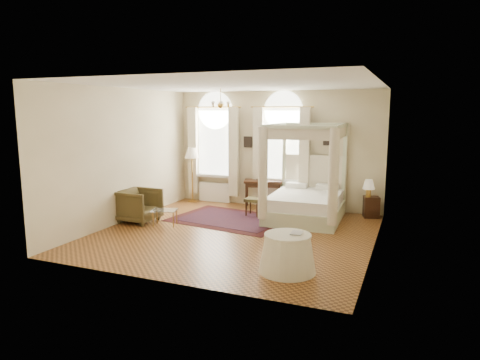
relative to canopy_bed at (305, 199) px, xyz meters
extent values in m
plane|color=#9A602C|center=(-1.17, -1.80, -0.55)|extent=(6.00, 6.00, 0.00)
plane|color=beige|center=(-1.17, 1.20, 1.10)|extent=(6.00, 0.00, 6.00)
plane|color=beige|center=(-1.17, -4.80, 1.10)|extent=(6.00, 0.00, 6.00)
plane|color=beige|center=(-4.17, -1.80, 1.10)|extent=(0.00, 6.00, 6.00)
plane|color=beige|center=(1.83, -1.80, 1.10)|extent=(0.00, 6.00, 6.00)
plane|color=white|center=(-1.17, -1.80, 2.75)|extent=(6.00, 6.00, 0.00)
cube|color=silver|center=(-3.07, 1.17, 1.25)|extent=(1.10, 0.04, 1.90)
cylinder|color=silver|center=(-3.07, 1.17, 2.20)|extent=(1.10, 0.04, 1.10)
cube|color=white|center=(-3.07, 1.08, 0.26)|extent=(1.32, 0.24, 0.08)
cube|color=#EEE4C5|center=(-3.74, 1.00, 1.00)|extent=(0.28, 0.14, 2.60)
cube|color=#EEE4C5|center=(-2.40, 1.00, 1.00)|extent=(0.28, 0.14, 2.60)
cube|color=white|center=(-3.07, 1.10, -0.25)|extent=(1.00, 0.12, 0.58)
cube|color=silver|center=(-0.97, 1.17, 1.25)|extent=(1.10, 0.04, 1.90)
cylinder|color=silver|center=(-0.97, 1.17, 2.20)|extent=(1.10, 0.04, 1.10)
cube|color=white|center=(-0.97, 1.08, 0.26)|extent=(1.32, 0.24, 0.08)
cube|color=#EEE4C5|center=(-1.64, 1.00, 1.00)|extent=(0.28, 0.14, 2.60)
cube|color=#EEE4C5|center=(-0.30, 1.00, 1.00)|extent=(0.28, 0.14, 2.60)
cube|color=white|center=(-0.97, 1.10, -0.25)|extent=(1.00, 0.12, 0.58)
cylinder|color=#B88D3D|center=(-2.07, -0.60, 2.55)|extent=(0.02, 0.02, 0.40)
sphere|color=#B88D3D|center=(-2.07, -0.60, 2.33)|extent=(0.16, 0.16, 0.16)
sphere|color=beige|center=(-1.85, -0.60, 2.40)|extent=(0.07, 0.07, 0.07)
sphere|color=beige|center=(-1.96, -0.41, 2.40)|extent=(0.07, 0.07, 0.07)
sphere|color=beige|center=(-2.18, -0.41, 2.40)|extent=(0.07, 0.07, 0.07)
sphere|color=beige|center=(-2.29, -0.60, 2.40)|extent=(0.07, 0.07, 0.07)
sphere|color=beige|center=(-2.18, -0.79, 2.40)|extent=(0.07, 0.07, 0.07)
sphere|color=beige|center=(-1.96, -0.79, 2.40)|extent=(0.07, 0.07, 0.07)
cube|color=black|center=(-2.02, 1.17, 1.30)|extent=(0.26, 0.03, 0.32)
cube|color=black|center=(0.28, 1.17, 1.40)|extent=(0.22, 0.03, 0.26)
cube|color=beige|center=(0.00, 0.01, -0.36)|extent=(1.84, 2.24, 0.37)
cube|color=white|center=(0.00, 0.01, -0.03)|extent=(1.73, 2.13, 0.29)
cube|color=#EEE4C5|center=(-0.04, 1.06, 0.38)|extent=(1.76, 0.15, 1.24)
cube|color=beige|center=(-0.86, 1.01, 0.64)|extent=(0.10, 0.10, 2.38)
cube|color=beige|center=(0.78, 1.07, 0.64)|extent=(0.10, 0.10, 2.38)
cube|color=beige|center=(-0.78, -1.04, 0.64)|extent=(0.10, 0.10, 2.38)
cube|color=beige|center=(0.86, -0.98, 0.64)|extent=(0.10, 0.10, 2.38)
cube|color=beige|center=(-0.04, 1.04, 1.83)|extent=(1.76, 0.15, 0.08)
cube|color=beige|center=(0.04, -1.01, 1.83)|extent=(1.76, 0.15, 0.08)
cube|color=beige|center=(-0.82, -0.02, 1.83)|extent=(0.16, 2.18, 0.08)
cube|color=beige|center=(0.82, 0.04, 1.83)|extent=(0.16, 2.18, 0.08)
cube|color=#EEE4C5|center=(-0.04, 1.04, 1.69)|extent=(1.82, 0.11, 0.29)
cube|color=#EEE4C5|center=(0.04, -1.01, 1.69)|extent=(1.82, 0.11, 0.29)
cube|color=#EEE4C5|center=(-0.82, -0.02, 1.69)|extent=(0.12, 2.24, 0.29)
cube|color=#EEE4C5|center=(0.82, 0.04, 1.69)|extent=(0.12, 2.24, 0.29)
cylinder|color=#EEE4C5|center=(-0.78, -1.04, 0.74)|extent=(0.23, 0.23, 2.18)
cylinder|color=#EEE4C5|center=(0.86, -0.98, 0.74)|extent=(0.23, 0.23, 2.18)
cube|color=#351D0E|center=(1.53, 0.90, -0.28)|extent=(0.46, 0.44, 0.55)
cylinder|color=#B88D3D|center=(1.45, 0.84, 0.11)|extent=(0.13, 0.13, 0.22)
cone|color=beige|center=(1.45, 0.84, 0.33)|extent=(0.31, 0.31, 0.24)
cube|color=#351D0E|center=(-1.44, 0.90, 0.22)|extent=(1.18, 0.85, 0.06)
cube|color=#351D0E|center=(-1.44, 0.90, 0.12)|extent=(1.05, 0.71, 0.11)
cylinder|color=#351D0E|center=(-1.95, 0.97, -0.18)|extent=(0.05, 0.05, 0.75)
cylinder|color=#351D0E|center=(-1.06, 1.24, -0.18)|extent=(0.05, 0.05, 0.75)
cylinder|color=#351D0E|center=(-1.83, 0.56, -0.18)|extent=(0.05, 0.05, 0.75)
cylinder|color=#351D0E|center=(-0.93, 0.84, -0.18)|extent=(0.05, 0.05, 0.75)
imported|color=black|center=(-1.52, 0.94, 0.26)|extent=(0.34, 0.29, 0.02)
cube|color=#463B1E|center=(-1.36, -0.09, -0.12)|extent=(0.42, 0.42, 0.08)
cylinder|color=#351D0E|center=(-1.52, -0.24, -0.36)|extent=(0.04, 0.04, 0.39)
cylinder|color=#351D0E|center=(-1.21, -0.25, -0.36)|extent=(0.04, 0.04, 0.39)
cylinder|color=#351D0E|center=(-1.51, 0.06, -0.36)|extent=(0.04, 0.04, 0.39)
cylinder|color=#351D0E|center=(-1.20, 0.06, -0.36)|extent=(0.04, 0.04, 0.39)
imported|color=#473B1E|center=(-3.78, -1.77, -0.14)|extent=(0.92, 0.90, 0.83)
cube|color=silver|center=(-3.00, -1.82, -0.17)|extent=(0.66, 0.54, 0.02)
cylinder|color=#B88D3D|center=(-3.20, -2.04, -0.36)|extent=(0.02, 0.02, 0.38)
cylinder|color=#B88D3D|center=(-2.72, -1.90, -0.36)|extent=(0.02, 0.02, 0.38)
cylinder|color=#B88D3D|center=(-3.29, -1.73, -0.36)|extent=(0.02, 0.02, 0.38)
cylinder|color=#B88D3D|center=(-2.81, -1.59, -0.36)|extent=(0.02, 0.02, 0.38)
cylinder|color=#B88D3D|center=(-3.73, 0.90, -0.54)|extent=(0.29, 0.29, 0.03)
cylinder|color=#B88D3D|center=(-3.73, 0.90, 0.17)|extent=(0.04, 0.04, 1.45)
cone|color=beige|center=(-3.73, 0.90, 0.95)|extent=(0.42, 0.42, 0.31)
cube|color=#3E100F|center=(-1.77, -0.68, -0.55)|extent=(3.14, 2.46, 0.01)
cube|color=black|center=(-1.77, -0.68, -0.54)|extent=(2.63, 1.95, 0.01)
cone|color=white|center=(0.57, -3.61, -0.23)|extent=(0.98, 0.98, 0.64)
cylinder|color=white|center=(0.57, -3.61, 0.10)|extent=(0.81, 0.81, 0.04)
imported|color=black|center=(0.61, -3.54, 0.13)|extent=(0.21, 0.27, 0.02)
camera|label=1|loc=(2.48, -10.43, 2.20)|focal=32.00mm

